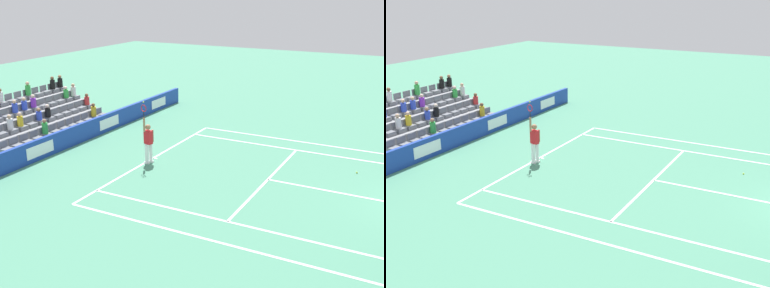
% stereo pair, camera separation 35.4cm
% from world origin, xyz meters
% --- Properties ---
extents(line_baseline, '(10.97, 0.10, 0.01)m').
position_xyz_m(line_baseline, '(0.00, -11.89, 0.00)').
color(line_baseline, white).
rests_on(line_baseline, ground).
extents(line_service, '(8.23, 0.10, 0.01)m').
position_xyz_m(line_service, '(0.00, -6.40, 0.00)').
color(line_service, white).
rests_on(line_service, ground).
extents(line_centre_service, '(0.10, 6.40, 0.01)m').
position_xyz_m(line_centre_service, '(0.00, -3.20, 0.00)').
color(line_centre_service, white).
rests_on(line_centre_service, ground).
extents(line_singles_sideline_left, '(0.10, 11.89, 0.01)m').
position_xyz_m(line_singles_sideline_left, '(4.12, -5.95, 0.00)').
color(line_singles_sideline_left, white).
rests_on(line_singles_sideline_left, ground).
extents(line_singles_sideline_right, '(0.10, 11.89, 0.01)m').
position_xyz_m(line_singles_sideline_right, '(-4.12, -5.95, 0.00)').
color(line_singles_sideline_right, white).
rests_on(line_singles_sideline_right, ground).
extents(line_doubles_sideline_left, '(0.10, 11.89, 0.01)m').
position_xyz_m(line_doubles_sideline_left, '(5.49, -5.95, 0.00)').
color(line_doubles_sideline_left, white).
rests_on(line_doubles_sideline_left, ground).
extents(line_doubles_sideline_right, '(0.10, 11.89, 0.01)m').
position_xyz_m(line_doubles_sideline_right, '(-5.49, -5.95, 0.00)').
color(line_doubles_sideline_right, white).
rests_on(line_doubles_sideline_right, ground).
extents(line_centre_mark, '(0.10, 0.20, 0.01)m').
position_xyz_m(line_centre_mark, '(0.00, -11.79, 0.00)').
color(line_centre_mark, white).
rests_on(line_centre_mark, ground).
extents(sponsor_barrier, '(20.38, 0.22, 0.95)m').
position_xyz_m(sponsor_barrier, '(0.00, -16.38, 0.48)').
color(sponsor_barrier, '#193899').
rests_on(sponsor_barrier, ground).
extents(tennis_player, '(0.51, 0.40, 2.85)m').
position_xyz_m(tennis_player, '(0.63, -11.73, 0.99)').
color(tennis_player, white).
rests_on(tennis_player, ground).
extents(stadium_stand, '(7.44, 3.80, 2.62)m').
position_xyz_m(stadium_stand, '(0.00, -19.32, 0.70)').
color(stadium_stand, gray).
rests_on(stadium_stand, ground).
extents(loose_tennis_ball, '(0.07, 0.07, 0.07)m').
position_xyz_m(loose_tennis_ball, '(-2.38, -3.32, 0.03)').
color(loose_tennis_ball, '#D1E533').
rests_on(loose_tennis_ball, ground).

